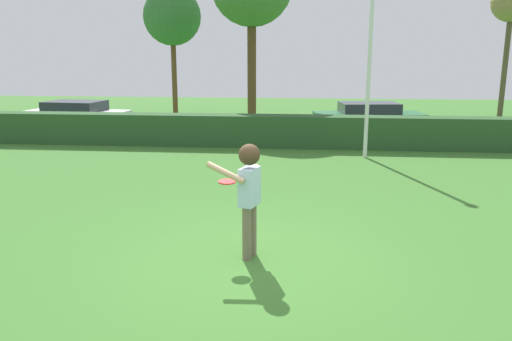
{
  "coord_description": "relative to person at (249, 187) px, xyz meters",
  "views": [
    {
      "loc": [
        0.81,
        -7.13,
        3.05
      ],
      "look_at": [
        -0.01,
        1.1,
        1.15
      ],
      "focal_mm": 35.21,
      "sensor_mm": 36.0,
      "label": 1
    }
  ],
  "objects": [
    {
      "name": "willow_tree",
      "position": [
        -6.24,
        19.49,
        3.89
      ],
      "size": [
        3.0,
        3.0,
        6.55
      ],
      "color": "brown",
      "rests_on": "ground"
    },
    {
      "name": "bare_elm_tree",
      "position": [
        10.73,
        19.6,
        4.36
      ],
      "size": [
        1.95,
        1.95,
        6.6
      ],
      "color": "brown",
      "rests_on": "ground"
    },
    {
      "name": "hedge_row",
      "position": [
        0.02,
        9.74,
        -0.59
      ],
      "size": [
        26.05,
        0.9,
        1.07
      ],
      "primitive_type": "cube",
      "color": "#2A5028",
      "rests_on": "ground"
    },
    {
      "name": "ground_plane",
      "position": [
        0.02,
        -0.11,
        -1.12
      ],
      "size": [
        60.0,
        60.0,
        0.0
      ],
      "primitive_type": "plane",
      "color": "#3D752C"
    },
    {
      "name": "parked_car_green",
      "position": [
        3.29,
        12.85,
        -0.43
      ],
      "size": [
        4.38,
        2.24,
        1.25
      ],
      "color": "#1E6633",
      "rests_on": "ground"
    },
    {
      "name": "parked_car_white",
      "position": [
        -8.54,
        12.38,
        -0.43
      ],
      "size": [
        4.36,
        2.16,
        1.25
      ],
      "color": "white",
      "rests_on": "ground"
    },
    {
      "name": "frisbee",
      "position": [
        -0.37,
        0.25,
        0.01
      ],
      "size": [
        0.28,
        0.28,
        0.04
      ],
      "color": "red"
    },
    {
      "name": "lamppost",
      "position": [
        2.66,
        8.13,
        1.84
      ],
      "size": [
        0.24,
        0.24,
        5.31
      ],
      "color": "silver",
      "rests_on": "ground"
    },
    {
      "name": "person",
      "position": [
        0.0,
        0.0,
        0.0
      ],
      "size": [
        0.8,
        0.54,
        1.78
      ],
      "color": "#736551",
      "rests_on": "ground"
    }
  ]
}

